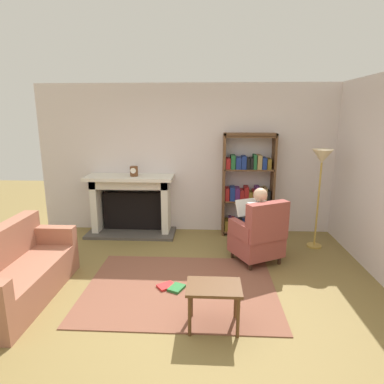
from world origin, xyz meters
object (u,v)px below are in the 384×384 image
object	(u,v)px
seated_reader	(255,221)
bookshelf	(247,187)
fireplace	(132,202)
sofa_floral	(16,274)
armchair_reading	(259,236)
mantel_clock	(134,171)
side_table	(214,292)
floor_lamp	(321,165)

from	to	relation	value
seated_reader	bookshelf	bearing A→B (deg)	-117.89
fireplace	bookshelf	distance (m)	2.13
seated_reader	sofa_floral	size ratio (longest dim) A/B	0.67
armchair_reading	fireplace	bearing A→B (deg)	-56.72
fireplace	mantel_clock	world-z (taller)	mantel_clock
side_table	floor_lamp	world-z (taller)	floor_lamp
sofa_floral	floor_lamp	bearing A→B (deg)	-66.05
sofa_floral	floor_lamp	xyz separation A→B (m)	(4.05, 1.80, 1.06)
mantel_clock	seated_reader	xyz separation A→B (m)	(2.02, -0.99, -0.56)
mantel_clock	floor_lamp	size ratio (longest dim) A/B	0.11
sofa_floral	armchair_reading	bearing A→B (deg)	-69.41
armchair_reading	sofa_floral	distance (m)	3.22
side_table	floor_lamp	distance (m)	2.98
mantel_clock	seated_reader	bearing A→B (deg)	-26.16
bookshelf	floor_lamp	xyz separation A→B (m)	(1.08, -0.57, 0.50)
floor_lamp	armchair_reading	bearing A→B (deg)	-147.15
bookshelf	armchair_reading	bearing A→B (deg)	-87.61
mantel_clock	bookshelf	size ratio (longest dim) A/B	0.10
sofa_floral	side_table	distance (m)	2.37
armchair_reading	sofa_floral	xyz separation A→B (m)	(-3.02, -1.13, -0.10)
seated_reader	side_table	distance (m)	1.79
seated_reader	floor_lamp	world-z (taller)	floor_lamp
floor_lamp	bookshelf	bearing A→B (deg)	152.38
armchair_reading	seated_reader	xyz separation A→B (m)	(-0.05, 0.10, 0.20)
bookshelf	armchair_reading	size ratio (longest dim) A/B	1.90
mantel_clock	side_table	bearing A→B (deg)	-62.36
bookshelf	fireplace	bearing A→B (deg)	-179.11
armchair_reading	seated_reader	distance (m)	0.23
mantel_clock	seated_reader	size ratio (longest dim) A/B	0.15
mantel_clock	floor_lamp	bearing A→B (deg)	-7.89
armchair_reading	seated_reader	world-z (taller)	seated_reader
bookshelf	armchair_reading	distance (m)	1.31
bookshelf	sofa_floral	distance (m)	3.83
seated_reader	floor_lamp	distance (m)	1.44
bookshelf	sofa_floral	world-z (taller)	bookshelf
seated_reader	floor_lamp	size ratio (longest dim) A/B	0.70
bookshelf	mantel_clock	bearing A→B (deg)	-176.15
side_table	fireplace	bearing A→B (deg)	118.22
floor_lamp	sofa_floral	bearing A→B (deg)	-156.01
sofa_floral	mantel_clock	bearing A→B (deg)	-22.93
armchair_reading	floor_lamp	distance (m)	1.55
side_table	floor_lamp	bearing A→B (deg)	52.38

